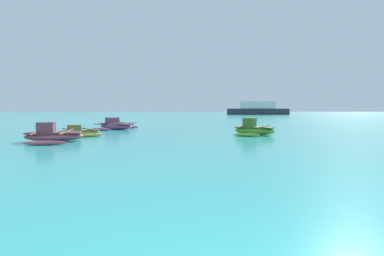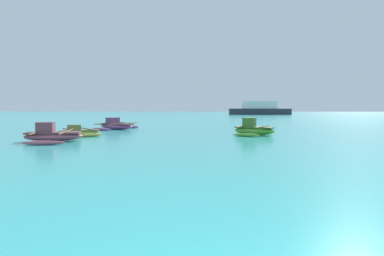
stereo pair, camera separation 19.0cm
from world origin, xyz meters
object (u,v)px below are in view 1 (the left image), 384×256
at_px(moored_boat_2, 79,132).
at_px(distant_ferry, 258,109).
at_px(moored_boat_0, 53,135).
at_px(moored_boat_1, 254,129).
at_px(moored_boat_3, 116,125).
at_px(moored_boat_4, 115,124).

height_order(moored_boat_2, distant_ferry, distant_ferry).
distance_m(moored_boat_0, moored_boat_1, 11.23).
height_order(moored_boat_1, moored_boat_3, moored_boat_1).
distance_m(moored_boat_0, moored_boat_2, 3.69).
relative_size(moored_boat_0, distant_ferry, 0.31).
bearing_deg(moored_boat_1, moored_boat_0, -132.49).
bearing_deg(moored_boat_2, moored_boat_1, -32.55).
bearing_deg(moored_boat_0, moored_boat_4, 79.65).
bearing_deg(moored_boat_0, moored_boat_1, 9.89).
bearing_deg(moored_boat_4, moored_boat_3, -92.45).
bearing_deg(moored_boat_0, distant_ferry, 59.90).
relative_size(moored_boat_1, moored_boat_3, 0.87).
height_order(moored_boat_3, distant_ferry, distant_ferry).
bearing_deg(moored_boat_1, moored_boat_3, 178.94).
height_order(moored_boat_4, distant_ferry, distant_ferry).
relative_size(moored_boat_3, distant_ferry, 0.29).
distance_m(moored_boat_1, moored_boat_3, 10.79).
distance_m(moored_boat_2, distant_ferry, 58.77).
bearing_deg(moored_boat_3, moored_boat_4, 129.37).
bearing_deg(distant_ferry, moored_boat_1, -98.65).
bearing_deg(moored_boat_2, moored_boat_4, 56.64).
xyz_separation_m(moored_boat_0, moored_boat_3, (0.69, 9.04, -0.02)).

